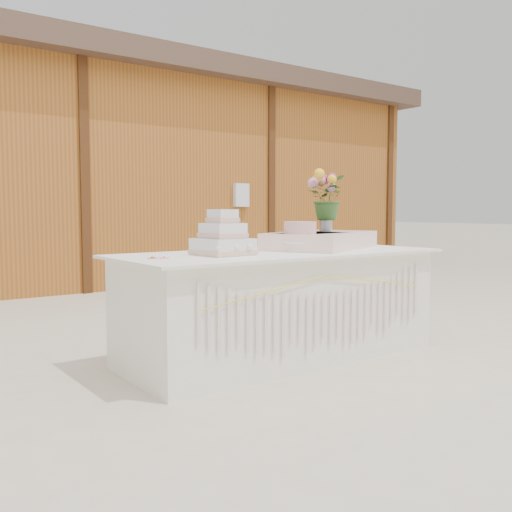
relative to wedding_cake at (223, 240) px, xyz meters
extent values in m
plane|color=beige|center=(0.50, 0.02, -0.87)|extent=(80.00, 80.00, 0.00)
cube|color=#975A1F|center=(0.50, 6.02, 0.63)|extent=(12.00, 4.00, 3.00)
cube|color=#473227|center=(0.50, 6.02, 2.28)|extent=(12.60, 4.60, 0.30)
cube|color=white|center=(0.50, 0.02, -0.50)|extent=(2.28, 0.88, 0.75)
cube|color=white|center=(0.50, 0.02, -0.11)|extent=(2.40, 1.00, 0.02)
cube|color=silver|center=(0.00, 0.00, -0.05)|extent=(0.35, 0.35, 0.11)
cube|color=#E9AB93|center=(0.00, 0.00, -0.08)|extent=(0.36, 0.36, 0.03)
cube|color=silver|center=(0.00, 0.00, 0.06)|extent=(0.25, 0.25, 0.10)
cube|color=#E9AB93|center=(0.00, 0.00, 0.03)|extent=(0.26, 0.26, 0.03)
cube|color=silver|center=(0.00, 0.00, 0.15)|extent=(0.16, 0.16, 0.09)
cube|color=#E9AB93|center=(0.00, 0.00, 0.13)|extent=(0.18, 0.18, 0.03)
cylinder|color=white|center=(0.64, -0.04, -0.09)|extent=(0.26, 0.26, 0.02)
cylinder|color=white|center=(0.64, -0.04, -0.06)|extent=(0.08, 0.08, 0.05)
cylinder|color=white|center=(0.64, -0.04, -0.03)|extent=(0.30, 0.30, 0.01)
cylinder|color=#DFA2A1|center=(0.64, -0.04, 0.04)|extent=(0.24, 0.24, 0.14)
cube|color=#FFD6CD|center=(0.99, 0.11, -0.04)|extent=(1.16, 0.96, 0.13)
cylinder|color=silver|center=(1.09, 0.17, 0.09)|extent=(0.10, 0.10, 0.14)
imported|color=#355E25|center=(1.09, 0.17, 0.34)|extent=(0.42, 0.42, 0.36)
camera|label=1|loc=(-2.05, -3.17, 0.19)|focal=40.00mm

